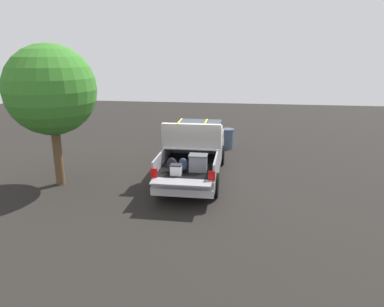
# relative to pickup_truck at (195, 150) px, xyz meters

# --- Properties ---
(ground_plane) EXTENTS (40.00, 40.00, 0.00)m
(ground_plane) POSITION_rel_pickup_truck_xyz_m (-0.34, 0.00, -0.95)
(ground_plane) COLOR black
(pickup_truck) EXTENTS (6.05, 2.06, 2.23)m
(pickup_truck) POSITION_rel_pickup_truck_xyz_m (0.00, 0.00, 0.00)
(pickup_truck) COLOR gray
(pickup_truck) RESTS_ON ground_plane
(tree_background) EXTENTS (3.03, 3.03, 4.86)m
(tree_background) POSITION_rel_pickup_truck_xyz_m (-1.73, 4.65, 2.38)
(tree_background) COLOR brown
(tree_background) RESTS_ON ground_plane
(trash_can) EXTENTS (0.60, 0.60, 0.98)m
(trash_can) POSITION_rel_pickup_truck_xyz_m (3.94, -1.06, -0.46)
(trash_can) COLOR #3F4C66
(trash_can) RESTS_ON ground_plane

